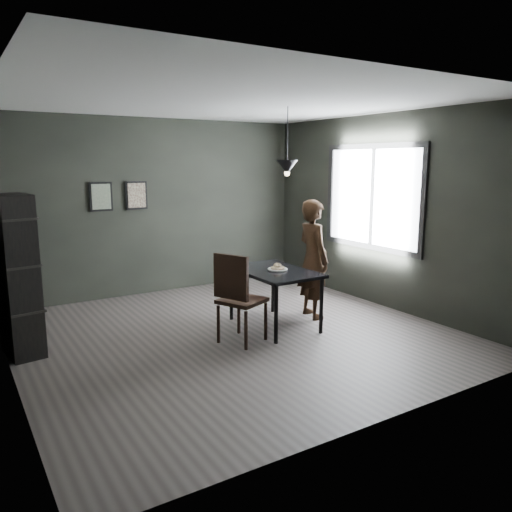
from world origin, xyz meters
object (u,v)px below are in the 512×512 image
woman (313,259)px  pendant_lamp (287,167)px  cafe_table (275,276)px  shelf_unit (17,276)px  wood_chair (237,293)px  white_plate (278,270)px

woman → pendant_lamp: 1.31m
cafe_table → shelf_unit: (-2.92, 0.68, 0.22)m
woman → wood_chair: size_ratio=1.50×
shelf_unit → pendant_lamp: size_ratio=2.06×
cafe_table → woman: woman is taller
cafe_table → white_plate: bearing=-47.0°
white_plate → woman: (0.65, 0.10, 0.06)m
pendant_lamp → white_plate: bearing=-149.9°
cafe_table → woman: 0.70m
white_plate → woman: bearing=8.5°
cafe_table → shelf_unit: size_ratio=0.67×
pendant_lamp → shelf_unit: bearing=169.6°
wood_chair → shelf_unit: (-2.19, 0.98, 0.27)m
white_plate → wood_chair: wood_chair is taller
white_plate → pendant_lamp: 1.32m
shelf_unit → cafe_table: bearing=-21.2°
white_plate → wood_chair: size_ratio=0.21×
cafe_table → white_plate: 0.09m
white_plate → wood_chair: bearing=-160.1°
cafe_table → white_plate: size_ratio=5.22×
cafe_table → pendant_lamp: 1.41m
shelf_unit → pendant_lamp: pendant_lamp is taller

